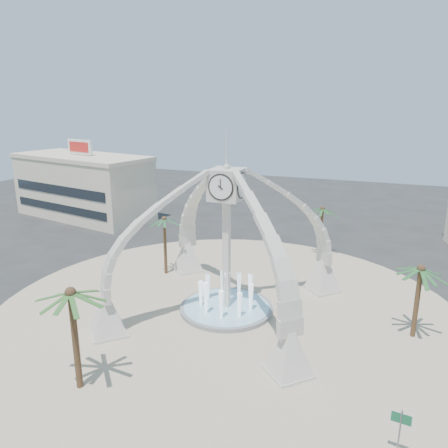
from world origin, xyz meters
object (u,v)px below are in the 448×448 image
(clock_tower, at_px, (227,239))
(palm_east, at_px, (421,270))
(street_sign, at_px, (401,424))
(fountain, at_px, (226,307))
(palm_south, at_px, (71,294))
(palm_north, at_px, (322,209))
(palm_west, at_px, (164,220))

(clock_tower, distance_m, palm_east, 14.95)
(palm_east, xyz_separation_m, street_sign, (-1.08, -13.08, -3.50))
(fountain, relative_size, palm_east, 1.27)
(palm_east, bearing_deg, palm_south, -144.20)
(clock_tower, height_order, palm_south, clock_tower)
(palm_north, bearing_deg, fountain, -106.95)
(clock_tower, distance_m, fountain, 6.20)
(clock_tower, xyz_separation_m, palm_east, (14.88, 1.12, -0.99))
(clock_tower, xyz_separation_m, street_sign, (13.79, -11.96, -4.48))
(clock_tower, distance_m, palm_north, 17.89)
(clock_tower, relative_size, palm_east, 2.84)
(palm_north, bearing_deg, street_sign, -73.53)
(fountain, relative_size, palm_west, 1.21)
(palm_south, bearing_deg, palm_east, 35.80)
(street_sign, bearing_deg, palm_north, 113.76)
(palm_west, bearing_deg, palm_south, -77.99)
(palm_east, bearing_deg, palm_north, 121.22)
(clock_tower, bearing_deg, palm_north, 73.05)
(fountain, distance_m, palm_west, 11.85)
(palm_east, bearing_deg, palm_west, 169.46)
(clock_tower, bearing_deg, palm_south, -110.45)
(fountain, bearing_deg, clock_tower, -90.00)
(palm_east, bearing_deg, clock_tower, -175.68)
(clock_tower, xyz_separation_m, palm_south, (-4.90, -13.14, -0.09))
(clock_tower, height_order, palm_north, clock_tower)
(palm_south, bearing_deg, fountain, 69.55)
(palm_east, xyz_separation_m, palm_north, (-9.67, 15.96, 0.04))
(palm_west, height_order, palm_south, palm_south)
(fountain, bearing_deg, palm_west, 148.02)
(palm_north, distance_m, palm_south, 31.88)
(palm_east, height_order, palm_west, palm_west)
(fountain, bearing_deg, palm_south, -110.45)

